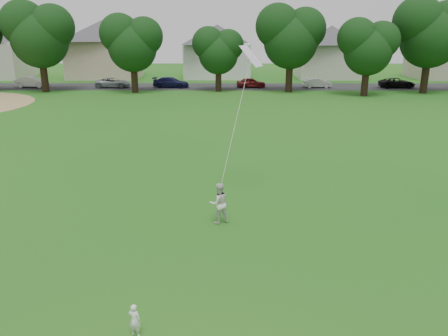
{
  "coord_description": "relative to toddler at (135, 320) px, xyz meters",
  "views": [
    {
      "loc": [
        1.22,
        -11.76,
        6.68
      ],
      "look_at": [
        1.16,
        2.0,
        2.3
      ],
      "focal_mm": 35.0,
      "sensor_mm": 36.0,
      "label": 1
    }
  ],
  "objects": [
    {
      "name": "kite",
      "position": [
        2.43,
        7.62,
        2.98
      ],
      "size": [
        1.16,
        2.12,
        5.62
      ],
      "color": "white",
      "rests_on": "ground"
    },
    {
      "name": "ground",
      "position": [
        0.84,
        3.42,
        -0.41
      ],
      "size": [
        160.0,
        160.0,
        0.0
      ],
      "primitive_type": "plane",
      "color": "#186116",
      "rests_on": "ground"
    },
    {
      "name": "house_row",
      "position": [
        -0.38,
        55.42,
        4.3
      ],
      "size": [
        76.63,
        13.75,
        10.07
      ],
      "color": "silver",
      "rests_on": "ground"
    },
    {
      "name": "tree_row",
      "position": [
        3.36,
        39.9,
        5.64
      ],
      "size": [
        81.02,
        8.47,
        10.33
      ],
      "color": "black",
      "rests_on": "ground"
    },
    {
      "name": "toddler",
      "position": [
        0.0,
        0.0,
        0.0
      ],
      "size": [
        0.34,
        0.27,
        0.82
      ],
      "primitive_type": "imported",
      "rotation": [
        0.0,
        0.0,
        2.87
      ],
      "color": "white",
      "rests_on": "ground"
    },
    {
      "name": "street",
      "position": [
        0.84,
        45.42,
        -0.41
      ],
      "size": [
        90.0,
        7.0,
        0.01
      ],
      "primitive_type": "cube",
      "color": "#2D2D30",
      "rests_on": "ground"
    },
    {
      "name": "older_boy",
      "position": [
        1.81,
        6.13,
        0.34
      ],
      "size": [
        0.89,
        0.8,
        1.51
      ],
      "primitive_type": "imported",
      "rotation": [
        0.0,
        0.0,
        3.52
      ],
      "color": "silver",
      "rests_on": "ground"
    },
    {
      "name": "parked_cars",
      "position": [
        4.55,
        44.42,
        0.19
      ],
      "size": [
        71.01,
        2.26,
        1.28
      ],
      "color": "black",
      "rests_on": "ground"
    }
  ]
}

